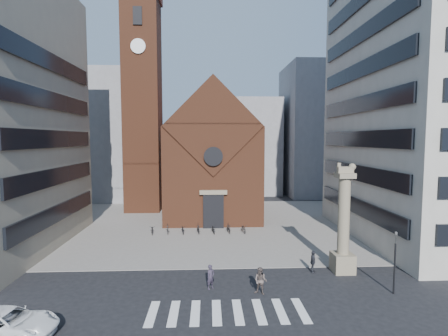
{
  "coord_description": "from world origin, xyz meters",
  "views": [
    {
      "loc": [
        -0.58,
        -23.4,
        10.53
      ],
      "look_at": [
        0.84,
        8.0,
        7.88
      ],
      "focal_mm": 28.0,
      "sensor_mm": 36.0,
      "label": 1
    }
  ],
  "objects": [
    {
      "name": "lion_column",
      "position": [
        10.01,
        3.0,
        3.46
      ],
      "size": [
        1.63,
        1.6,
        8.68
      ],
      "color": "gray",
      "rests_on": "ground"
    },
    {
      "name": "church",
      "position": [
        0.0,
        25.04,
        7.98
      ],
      "size": [
        12.0,
        16.65,
        18.0
      ],
      "color": "brown",
      "rests_on": "ground"
    },
    {
      "name": "bg_block_left",
      "position": [
        -20.0,
        40.0,
        11.0
      ],
      "size": [
        16.0,
        14.0,
        22.0
      ],
      "primitive_type": "cube",
      "color": "gray",
      "rests_on": "ground"
    },
    {
      "name": "building_right",
      "position": [
        24.0,
        12.0,
        16.0
      ],
      "size": [
        18.0,
        22.0,
        32.0
      ],
      "primitive_type": "cube",
      "color": "#B5AEA4",
      "rests_on": "ground"
    },
    {
      "name": "bg_block_mid",
      "position": [
        6.0,
        45.0,
        9.0
      ],
      "size": [
        14.0,
        12.0,
        18.0
      ],
      "primitive_type": "cube",
      "color": "gray",
      "rests_on": "ground"
    },
    {
      "name": "white_car",
      "position": [
        -11.32,
        -5.09,
        0.73
      ],
      "size": [
        5.52,
        3.06,
        1.46
      ],
      "primitive_type": "imported",
      "rotation": [
        0.0,
        0.0,
        1.45
      ],
      "color": "white",
      "rests_on": "ground"
    },
    {
      "name": "scooter_3",
      "position": [
        -1.72,
        14.7,
        0.56
      ],
      "size": [
        0.72,
        1.75,
        1.02
      ],
      "primitive_type": "imported",
      "rotation": [
        0.0,
        0.0,
        0.15
      ],
      "color": "black",
      "rests_on": "piazza"
    },
    {
      "name": "scooter_0",
      "position": [
        -6.78,
        14.7,
        0.51
      ],
      "size": [
        0.86,
        1.82,
        0.92
      ],
      "primitive_type": "imported",
      "rotation": [
        0.0,
        0.0,
        0.15
      ],
      "color": "black",
      "rests_on": "piazza"
    },
    {
      "name": "scooter_5",
      "position": [
        1.66,
        14.7,
        0.56
      ],
      "size": [
        0.72,
        1.75,
        1.02
      ],
      "primitive_type": "imported",
      "rotation": [
        0.0,
        0.0,
        0.15
      ],
      "color": "black",
      "rests_on": "piazza"
    },
    {
      "name": "piazza",
      "position": [
        0.0,
        19.0,
        0.03
      ],
      "size": [
        46.0,
        30.0,
        0.05
      ],
      "primitive_type": "cube",
      "color": "gray",
      "rests_on": "ground"
    },
    {
      "name": "scooter_2",
      "position": [
        -3.41,
        14.7,
        0.51
      ],
      "size": [
        0.86,
        1.82,
        0.92
      ],
      "primitive_type": "imported",
      "rotation": [
        0.0,
        0.0,
        0.15
      ],
      "color": "black",
      "rests_on": "piazza"
    },
    {
      "name": "ground",
      "position": [
        0.0,
        0.0,
        0.0
      ],
      "size": [
        120.0,
        120.0,
        0.0
      ],
      "primitive_type": "plane",
      "color": "black",
      "rests_on": "ground"
    },
    {
      "name": "bg_block_right",
      "position": [
        22.0,
        42.0,
        12.0
      ],
      "size": [
        16.0,
        14.0,
        24.0
      ],
      "primitive_type": "cube",
      "color": "gray",
      "rests_on": "ground"
    },
    {
      "name": "pedestrian_2",
      "position": [
        7.64,
        3.0,
        0.87
      ],
      "size": [
        0.65,
        1.09,
        1.73
      ],
      "primitive_type": "imported",
      "rotation": [
        0.0,
        0.0,
        1.33
      ],
      "color": "#25272D",
      "rests_on": "ground"
    },
    {
      "name": "pedestrian_1",
      "position": [
        2.93,
        -0.65,
        0.92
      ],
      "size": [
        1.12,
        1.03,
        1.84
      ],
      "primitive_type": "imported",
      "rotation": [
        0.0,
        0.0,
        -0.48
      ],
      "color": "#554844",
      "rests_on": "ground"
    },
    {
      "name": "zebra_crossing",
      "position": [
        0.55,
        -3.0,
        0.01
      ],
      "size": [
        10.2,
        3.2,
        0.01
      ],
      "primitive_type": null,
      "color": "white",
      "rests_on": "ground"
    },
    {
      "name": "pedestrian_0",
      "position": [
        -0.44,
        0.36,
        0.86
      ],
      "size": [
        0.75,
        0.72,
        1.72
      ],
      "primitive_type": "imported",
      "rotation": [
        0.0,
        0.0,
        0.68
      ],
      "color": "#2E2736",
      "rests_on": "ground"
    },
    {
      "name": "scooter_1",
      "position": [
        -5.09,
        14.7,
        0.56
      ],
      "size": [
        0.72,
        1.75,
        1.02
      ],
      "primitive_type": "imported",
      "rotation": [
        0.0,
        0.0,
        0.15
      ],
      "color": "black",
      "rests_on": "piazza"
    },
    {
      "name": "campanile",
      "position": [
        -10.0,
        28.0,
        15.74
      ],
      "size": [
        5.5,
        5.5,
        31.2
      ],
      "color": "brown",
      "rests_on": "ground"
    },
    {
      "name": "traffic_light",
      "position": [
        12.0,
        -1.0,
        2.29
      ],
      "size": [
        0.13,
        0.16,
        4.3
      ],
      "color": "black",
      "rests_on": "ground"
    },
    {
      "name": "scooter_6",
      "position": [
        3.35,
        14.7,
        0.51
      ],
      "size": [
        0.86,
        1.82,
        0.92
      ],
      "primitive_type": "imported",
      "rotation": [
        0.0,
        0.0,
        0.15
      ],
      "color": "black",
      "rests_on": "piazza"
    },
    {
      "name": "scooter_4",
      "position": [
        -0.03,
        14.7,
        0.51
      ],
      "size": [
        0.86,
        1.82,
        0.92
      ],
      "primitive_type": "imported",
      "rotation": [
        0.0,
        0.0,
        0.15
      ],
      "color": "black",
      "rests_on": "piazza"
    }
  ]
}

